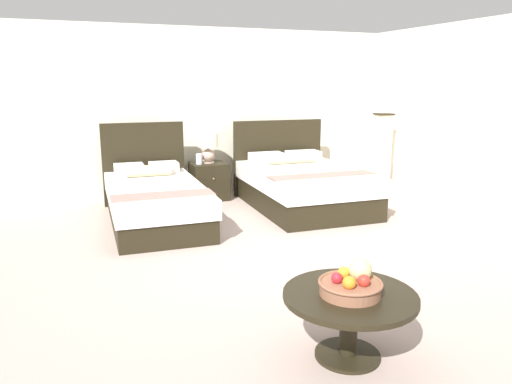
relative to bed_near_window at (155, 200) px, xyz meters
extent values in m
cube|color=#AD968C|center=(1.02, -1.66, -0.29)|extent=(9.80, 9.67, 0.02)
cube|color=silver|center=(1.02, 1.38, 0.97)|extent=(9.80, 0.12, 2.50)
cube|color=silver|center=(4.12, -1.26, 0.97)|extent=(0.12, 5.27, 2.50)
cube|color=black|center=(0.00, -0.09, -0.15)|extent=(1.13, 2.13, 0.27)
cube|color=white|center=(0.00, -0.09, 0.10)|extent=(1.18, 2.17, 0.22)
cube|color=black|center=(0.04, 0.98, 0.30)|extent=(1.14, 0.10, 1.16)
cube|color=white|center=(-0.21, 0.70, 0.28)|extent=(0.39, 0.31, 0.14)
cube|color=white|center=(0.26, 0.68, 0.28)|extent=(0.39, 0.31, 0.14)
cylinder|color=#BAAE88|center=(0.02, 0.45, 0.28)|extent=(0.59, 0.17, 0.15)
cube|color=gray|center=(-0.03, -0.72, 0.22)|extent=(1.13, 0.40, 0.01)
cube|color=black|center=(2.04, -0.09, -0.13)|extent=(1.42, 2.02, 0.31)
cube|color=white|center=(2.04, -0.09, 0.15)|extent=(1.46, 2.06, 0.24)
cube|color=black|center=(2.08, 0.92, 0.29)|extent=(1.43, 0.11, 1.14)
cube|color=white|center=(1.78, 0.64, 0.34)|extent=(0.49, 0.32, 0.14)
cube|color=white|center=(2.37, 0.62, 0.34)|extent=(0.49, 0.32, 0.14)
cylinder|color=#BAAE88|center=(2.06, 0.39, 0.34)|extent=(0.74, 0.18, 0.15)
cube|color=gray|center=(2.02, -0.60, 0.27)|extent=(1.42, 0.37, 0.01)
cube|color=black|center=(0.96, 0.91, -0.01)|extent=(0.52, 0.45, 0.54)
sphere|color=tan|center=(0.96, 0.67, 0.07)|extent=(0.02, 0.02, 0.02)
cylinder|color=tan|center=(0.96, 0.93, 0.27)|extent=(0.18, 0.18, 0.02)
ellipsoid|color=tan|center=(0.96, 0.93, 0.37)|extent=(0.19, 0.19, 0.18)
cylinder|color=#99844C|center=(0.96, 0.93, 0.48)|extent=(0.02, 0.02, 0.04)
cylinder|color=beige|center=(0.96, 0.93, 0.60)|extent=(0.30, 0.30, 0.20)
cylinder|color=silver|center=(0.81, 0.87, 0.33)|extent=(0.09, 0.09, 0.14)
torus|color=silver|center=(0.81, 0.87, 0.41)|extent=(0.09, 0.09, 0.01)
cylinder|color=black|center=(0.58, -3.57, -0.27)|extent=(0.42, 0.42, 0.02)
cylinder|color=black|center=(0.58, -3.57, -0.08)|extent=(0.11, 0.11, 0.40)
cylinder|color=black|center=(0.58, -3.57, 0.14)|extent=(0.84, 0.84, 0.04)
cylinder|color=#8D5C42|center=(0.57, -3.58, 0.19)|extent=(0.38, 0.38, 0.08)
torus|color=#8D5C42|center=(0.57, -3.58, 0.23)|extent=(0.40, 0.40, 0.02)
sphere|color=orange|center=(0.52, -3.65, 0.27)|extent=(0.08, 0.08, 0.08)
sphere|color=red|center=(0.62, -3.65, 0.26)|extent=(0.08, 0.08, 0.08)
sphere|color=#C8C486|center=(0.66, -3.56, 0.29)|extent=(0.15, 0.15, 0.15)
sphere|color=gold|center=(0.58, -3.50, 0.26)|extent=(0.08, 0.08, 0.08)
sphere|color=red|center=(0.49, -3.55, 0.26)|extent=(0.07, 0.07, 0.07)
cube|color=black|center=(3.72, 0.52, -0.27)|extent=(0.25, 0.25, 0.03)
cube|color=#F4E3C0|center=(3.72, 0.52, 0.33)|extent=(0.21, 0.21, 1.17)
cube|color=black|center=(3.72, 0.52, 0.93)|extent=(0.25, 0.25, 0.02)
camera|label=1|loc=(-1.00, -6.01, 1.44)|focal=34.62mm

